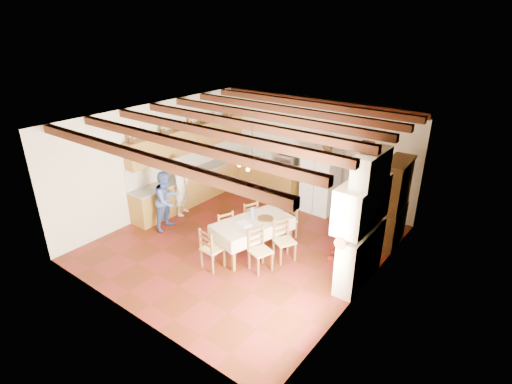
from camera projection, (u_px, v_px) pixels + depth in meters
floor at (245, 242)px, 9.68m from camera, size 6.00×6.50×0.02m
ceiling at (244, 120)px, 8.46m from camera, size 6.00×6.50×0.02m
wall_back at (315, 150)px, 11.45m from camera, size 6.00×0.02×3.00m
wall_front at (123, 245)px, 6.69m from camera, size 6.00×0.02×3.00m
wall_left at (157, 159)px, 10.74m from camera, size 0.02×6.50×3.00m
wall_right at (371, 223)px, 7.41m from camera, size 0.02×6.50×3.00m
ceiling_beams at (244, 124)px, 8.50m from camera, size 6.00×6.30×0.16m
lower_cabinets_left at (196, 186)px, 11.76m from camera, size 0.60×4.30×0.86m
lower_cabinets_back at (265, 176)px, 12.51m from camera, size 2.30×0.60×0.86m
countertop_left at (195, 172)px, 11.58m from camera, size 0.62×4.30×0.04m
countertop_back at (265, 162)px, 12.33m from camera, size 2.34×0.62×0.04m
backsplash_left at (187, 159)px, 11.61m from camera, size 0.03×4.30×0.60m
backsplash_back at (271, 150)px, 12.41m from camera, size 2.30×0.03×0.60m
upper_cabinets at (190, 139)px, 11.26m from camera, size 0.35×4.20×0.70m
fireplace at (360, 219)px, 7.75m from camera, size 0.56×1.60×2.80m
wall_picture at (368, 149)px, 10.43m from camera, size 0.34×0.03×0.42m
refrigerator at (320, 181)px, 10.94m from camera, size 0.91×0.76×1.78m
hutch at (394, 203)px, 9.27m from camera, size 0.56×1.18×2.09m
dining_table at (253, 224)px, 9.02m from camera, size 1.35×1.97×0.79m
chandelier at (252, 160)px, 8.40m from camera, size 0.47×0.47×0.03m
chair_left_near at (223, 228)px, 9.33m from camera, size 0.52×0.53×0.96m
chair_left_far at (247, 217)px, 9.83m from camera, size 0.53×0.54×0.96m
chair_right_near at (260, 250)px, 8.44m from camera, size 0.51×0.52×0.96m
chair_right_far at (284, 240)px, 8.81m from camera, size 0.55×0.56×0.96m
chair_end_near at (212, 248)px, 8.53m from camera, size 0.45×0.44×0.96m
chair_end_far at (286, 220)px, 9.72m from camera, size 0.53×0.52×0.96m
person_man at (181, 186)px, 10.76m from camera, size 0.59×0.70×1.64m
person_woman_blue at (167, 200)px, 10.05m from camera, size 0.69×0.83×1.54m
person_woman_red at (341, 226)px, 8.70m from camera, size 0.60×1.04×1.67m
microwave at (286, 162)px, 11.83m from camera, size 0.64×0.46×0.33m
fridge_vase at (328, 145)px, 10.44m from camera, size 0.34×0.34×0.29m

